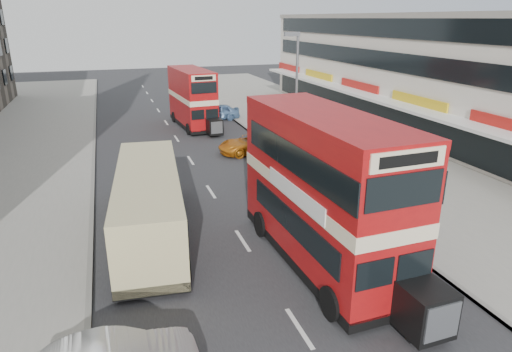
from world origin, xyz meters
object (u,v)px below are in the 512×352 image
object	(u,v)px
bus_second	(192,98)
coach	(149,202)
car_right_c	(217,112)
car_right_a	(296,171)
pedestrian_far	(262,113)
pedestrian_near	(341,164)
cyclist	(263,152)
bus_main	(324,191)
car_right_b	(252,144)
street_lamp	(295,87)

from	to	relation	value
bus_second	coach	size ratio (longest dim) A/B	0.84
coach	car_right_c	bearing A→B (deg)	74.97
car_right_a	pedestrian_far	size ratio (longest dim) A/B	2.89
car_right_c	car_right_a	bearing A→B (deg)	7.37
pedestrian_near	bus_second	bearing A→B (deg)	-81.39
cyclist	bus_main	bearing A→B (deg)	-106.69
coach	car_right_a	size ratio (longest dim) A/B	1.97
car_right_a	car_right_b	size ratio (longest dim) A/B	1.09
car_right_c	coach	bearing A→B (deg)	-13.77
car_right_c	cyclist	world-z (taller)	cyclist
coach	car_right_b	distance (m)	13.41
pedestrian_far	cyclist	world-z (taller)	cyclist
car_right_a	bus_main	bearing A→B (deg)	-9.91
bus_main	street_lamp	bearing A→B (deg)	-110.41
car_right_b	pedestrian_near	xyz separation A→B (m)	(3.06, -7.10, 0.38)
street_lamp	pedestrian_near	bearing A→B (deg)	-78.14
street_lamp	car_right_a	size ratio (longest dim) A/B	1.55
coach	pedestrian_far	distance (m)	22.04
bus_second	cyclist	xyz separation A→B (m)	(2.29, -11.87, -1.72)
car_right_c	bus_main	bearing A→B (deg)	1.77
coach	car_right_b	world-z (taller)	coach
pedestrian_far	street_lamp	bearing A→B (deg)	-117.11
car_right_c	cyclist	xyz separation A→B (m)	(-0.28, -13.98, 0.06)
street_lamp	coach	distance (m)	13.45
bus_second	car_right_c	world-z (taller)	bus_second
bus_main	coach	xyz separation A→B (m)	(-5.97, 4.34, -1.37)
car_right_a	cyclist	bearing A→B (deg)	-166.44
car_right_c	cyclist	distance (m)	13.98
street_lamp	car_right_a	distance (m)	6.12
car_right_a	bus_second	bearing A→B (deg)	-163.34
car_right_c	cyclist	bearing A→B (deg)	5.55
street_lamp	pedestrian_far	bearing A→B (deg)	82.35
coach	cyclist	bearing A→B (deg)	50.96
street_lamp	pedestrian_near	size ratio (longest dim) A/B	4.56
street_lamp	bus_main	bearing A→B (deg)	-108.27
car_right_b	car_right_c	bearing A→B (deg)	173.44
bus_second	coach	xyz separation A→B (m)	(-5.67, -19.99, -0.91)
pedestrian_near	pedestrian_far	distance (m)	15.19
bus_main	car_right_c	size ratio (longest dim) A/B	2.43
coach	cyclist	size ratio (longest dim) A/B	4.47
bus_main	car_right_a	size ratio (longest dim) A/B	1.95
pedestrian_near	cyclist	world-z (taller)	cyclist
pedestrian_far	cyclist	bearing A→B (deg)	-128.00
bus_main	pedestrian_far	bearing A→B (deg)	-105.68
bus_main	coach	size ratio (longest dim) A/B	0.99
bus_second	cyclist	size ratio (longest dim) A/B	3.76
car_right_a	cyclist	world-z (taller)	cyclist
pedestrian_far	car_right_b	bearing A→B (deg)	-132.83
coach	car_right_c	xyz separation A→B (m)	(8.24, 22.10, -0.86)
street_lamp	bus_main	world-z (taller)	street_lamp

